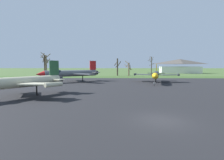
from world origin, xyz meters
TOP-DOWN VIEW (x-y plane):
  - ground_plane at (0.00, 0.00)m, footprint 600.00×600.00m
  - asphalt_apron at (0.00, 18.08)m, footprint 86.92×60.26m
  - grass_verge_strip at (0.00, 54.21)m, footprint 146.92×12.00m
  - jet_fighter_front_left at (6.52, 31.66)m, footprint 12.22×15.21m
  - info_placard_front_left at (4.52, 23.81)m, footprint 0.58×0.33m
  - jet_fighter_front_right at (-17.32, 9.06)m, footprint 11.93×13.90m
  - jet_fighter_rear_center at (-15.89, 32.59)m, footprint 15.00×13.26m
  - bare_tree_far_left at (-34.54, 60.41)m, footprint 2.52×2.97m
  - bare_tree_left_of_center at (-33.66, 60.02)m, footprint 3.37×3.47m
  - bare_tree_center at (-3.36, 64.58)m, footprint 3.12×2.30m
  - bare_tree_right_of_center at (1.45, 61.23)m, footprint 3.11×3.29m
  - bare_tree_far_right at (11.71, 64.52)m, footprint 2.80×2.00m
  - visitor_building at (33.77, 91.79)m, footprint 24.45×14.26m

SIDE VIEW (x-z plane):
  - ground_plane at x=0.00m, z-range 0.00..0.00m
  - asphalt_apron at x=0.00m, z-range 0.00..0.05m
  - grass_verge_strip at x=0.00m, z-range 0.00..0.06m
  - info_placard_front_left at x=4.52m, z-range 0.11..0.99m
  - jet_fighter_front_left at x=6.52m, z-range -0.24..4.62m
  - jet_fighter_front_right at x=-17.32m, z-range -0.41..4.86m
  - jet_fighter_rear_center at x=-15.89m, z-range -0.46..5.39m
  - bare_tree_right_of_center at x=1.45m, z-range 0.00..6.58m
  - bare_tree_center at x=-3.36m, z-range 0.22..7.87m
  - visitor_building at x=33.77m, z-range 0.01..8.37m
  - bare_tree_far_right at x=11.71m, z-range 0.19..8.93m
  - bare_tree_far_left at x=-34.54m, z-range 0.03..9.89m
  - bare_tree_left_of_center at x=-33.66m, z-range 0.37..10.43m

